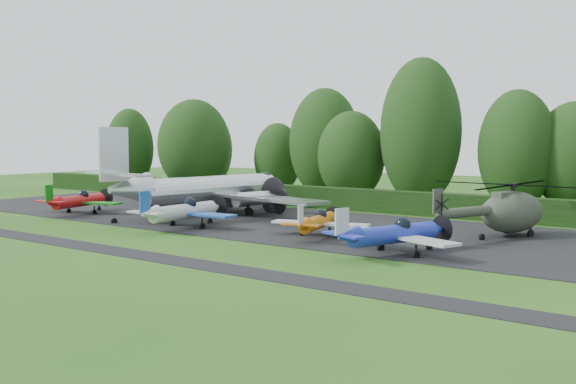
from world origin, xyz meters
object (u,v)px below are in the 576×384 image
Objects in this scene: light_plane_red at (79,201)px; light_plane_white at (184,211)px; light_plane_blue at (394,234)px; helicopter at (512,208)px; transport_plane at (208,190)px; light_plane_orange at (318,222)px.

light_plane_red is 0.93× the size of light_plane_white.
helicopter is (3.28, 10.78, 0.71)m from light_plane_blue.
helicopter is (20.76, 9.98, 0.67)m from light_plane_white.
light_plane_blue is (31.15, -1.61, 0.04)m from light_plane_red.
light_plane_red is 0.96× the size of light_plane_blue.
light_plane_red is (-9.22, -6.44, -0.97)m from transport_plane.
helicopter reaches higher than light_plane_white.
transport_plane is at bearing 50.07° from light_plane_red.
light_plane_orange is at bearing -30.12° from transport_plane.
transport_plane is 15.83m from light_plane_orange.
light_plane_red is at bearing -162.77° from light_plane_orange.
helicopter reaches higher than light_plane_orange.
light_plane_red is 1.11× the size of light_plane_orange.
light_plane_blue is 0.62× the size of helicopter.
light_plane_red is at bearing -155.97° from transport_plane.
light_plane_red is at bearing 179.49° from light_plane_white.
light_plane_orange is 7.58m from light_plane_blue.
light_plane_blue is (7.02, -2.85, 0.16)m from light_plane_orange.
transport_plane is 11.29m from light_plane_red.
light_plane_blue reaches higher than light_plane_orange.
transport_plane is 2.98× the size of light_plane_blue.
helicopter is at bearing 53.18° from light_plane_blue.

